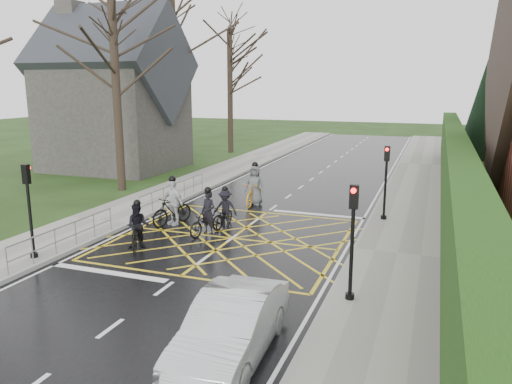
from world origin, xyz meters
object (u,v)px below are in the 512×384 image
Objects in this scene: cyclist_back at (138,230)px; cyclist_front at (172,207)px; cyclist_rear at (208,219)px; car at (231,327)px; cyclist_mid at (225,212)px; cyclist_lead at (255,190)px.

cyclist_front is at bearing 73.03° from cyclist_back.
cyclist_front is at bearing 175.41° from cyclist_rear.
cyclist_back is at bearing -63.75° from cyclist_front.
cyclist_back is 8.00m from car.
cyclist_back is at bearing -107.75° from cyclist_rear.
cyclist_front is (-2.13, -0.46, 0.14)m from cyclist_mid.
cyclist_lead is 13.57m from car.
car is (6.18, -8.55, -0.06)m from cyclist_front.
cyclist_back is (-1.58, -2.36, 0.06)m from cyclist_rear.
cyclist_rear is at bearing 115.84° from car.
cyclist_front is (-0.34, 3.08, 0.09)m from cyclist_back.
cyclist_mid is 0.83× the size of cyclist_front.
car is at bearing -34.25° from cyclist_front.
car is (4.21, -12.91, -0.02)m from cyclist_lead.
cyclist_back is 1.03× the size of cyclist_mid.
cyclist_rear is at bearing -92.61° from cyclist_lead.
cyclist_mid is 0.41× the size of car.
cyclist_lead is 0.51× the size of car.
cyclist_front reaches higher than cyclist_mid.
cyclist_back is 0.84× the size of cyclist_lead.
cyclist_front is 0.98× the size of cyclist_lead.
cyclist_rear is at bearing 32.91° from cyclist_back.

